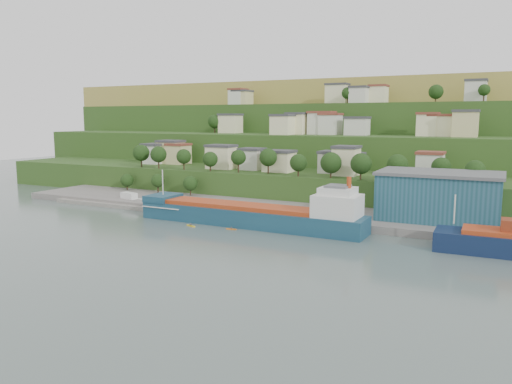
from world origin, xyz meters
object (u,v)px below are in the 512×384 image
Objects in this scene: caravan at (129,197)px; kayak_orange at (231,229)px; warehouse at (439,196)px; cargo_ship_near at (256,216)px.

caravan reaches higher than kayak_orange.
warehouse reaches higher than kayak_orange.
cargo_ship_near is 10.43× the size of caravan.
kayak_orange is (-47.39, -27.42, -8.22)m from warehouse.
caravan is (-96.61, -10.18, -5.80)m from warehouse.
caravan is 52.22m from kayak_orange.
kayak_orange is at bearing -119.01° from cargo_ship_near.
cargo_ship_near is at bearing 54.81° from kayak_orange.
cargo_ship_near is 2.07× the size of warehouse.
cargo_ship_near is 54.01m from caravan.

